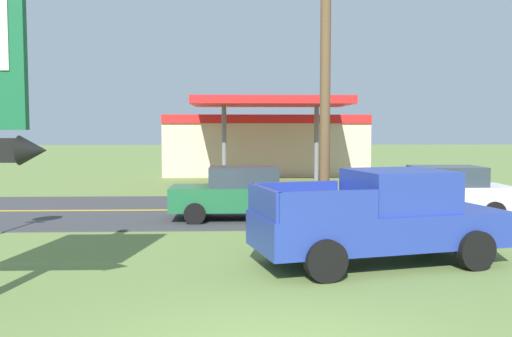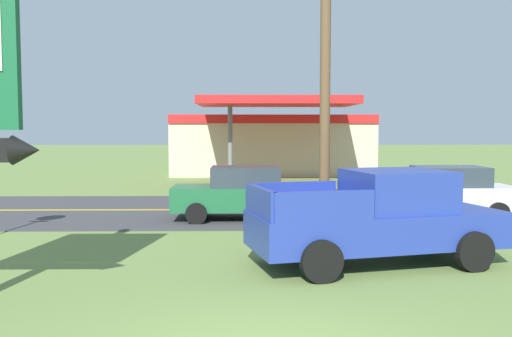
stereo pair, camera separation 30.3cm
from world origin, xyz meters
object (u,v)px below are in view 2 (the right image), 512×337
object	(u,v)px
gas_station	(272,142)
utility_pole	(326,36)
car_green_far_lane	(242,193)
pickup_blue_parked_on_lawn	(380,219)
car_white_mid_lane	(446,192)

from	to	relation	value
gas_station	utility_pole	bearing A→B (deg)	-88.91
gas_station	car_green_far_lane	size ratio (longest dim) A/B	2.86
gas_station	car_green_far_lane	bearing A→B (deg)	-95.48
utility_pole	pickup_blue_parked_on_lawn	world-z (taller)	utility_pole
car_white_mid_lane	pickup_blue_parked_on_lawn	bearing A→B (deg)	-120.44
utility_pole	car_green_far_lane	xyz separation A→B (m)	(-2.09, 3.32, -4.26)
utility_pole	pickup_blue_parked_on_lawn	bearing A→B (deg)	-72.59
car_white_mid_lane	car_green_far_lane	world-z (taller)	same
gas_station	pickup_blue_parked_on_lawn	size ratio (longest dim) A/B	2.17
pickup_blue_parked_on_lawn	car_white_mid_lane	bearing A→B (deg)	59.56
utility_pole	gas_station	xyz separation A→B (m)	(-0.40, 20.93, -3.15)
car_white_mid_lane	gas_station	bearing A→B (deg)	104.81
car_white_mid_lane	car_green_far_lane	xyz separation A→B (m)	(-6.35, 0.00, 0.00)
utility_pole	car_white_mid_lane	world-z (taller)	utility_pole
car_green_far_lane	car_white_mid_lane	bearing A→B (deg)	0.00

